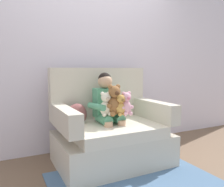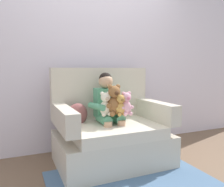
# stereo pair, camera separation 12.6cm
# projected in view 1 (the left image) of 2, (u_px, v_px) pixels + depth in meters

# --- Properties ---
(ground_plane) EXTENTS (8.00, 8.00, 0.00)m
(ground_plane) POSITION_uv_depth(u_px,v_px,m) (112.00, 163.00, 2.64)
(ground_plane) COLOR brown
(back_wall) EXTENTS (6.00, 0.10, 2.60)m
(back_wall) POSITION_uv_depth(u_px,v_px,m) (90.00, 54.00, 3.11)
(back_wall) COLOR silver
(back_wall) RESTS_ON ground
(armchair) EXTENTS (1.25, 0.88, 1.11)m
(armchair) POSITION_uv_depth(u_px,v_px,m) (110.00, 133.00, 2.64)
(armchair) COLOR beige
(armchair) RESTS_ON ground
(seated_child) EXTENTS (0.45, 0.39, 0.82)m
(seated_child) POSITION_uv_depth(u_px,v_px,m) (108.00, 104.00, 2.61)
(seated_child) COLOR #4C9370
(seated_child) RESTS_ON armchair
(plush_brown) EXTENTS (0.21, 0.17, 0.35)m
(plush_brown) POSITION_uv_depth(u_px,v_px,m) (114.00, 101.00, 2.48)
(plush_brown) COLOR brown
(plush_brown) RESTS_ON armchair
(plush_cream) EXTENTS (0.16, 0.13, 0.27)m
(plush_cream) POSITION_uv_depth(u_px,v_px,m) (106.00, 105.00, 2.46)
(plush_cream) COLOR silver
(plush_cream) RESTS_ON armchair
(plush_pink) EXTENTS (0.16, 0.13, 0.27)m
(plush_pink) POSITION_uv_depth(u_px,v_px,m) (126.00, 104.00, 2.50)
(plush_pink) COLOR #EAA8BC
(plush_pink) RESTS_ON armchair
(plush_honey) EXTENTS (0.14, 0.12, 0.24)m
(plush_honey) POSITION_uv_depth(u_px,v_px,m) (121.00, 105.00, 2.47)
(plush_honey) COLOR gold
(plush_honey) RESTS_ON armchair
(throw_pillow) EXTENTS (0.28, 0.17, 0.26)m
(throw_pillow) POSITION_uv_depth(u_px,v_px,m) (77.00, 115.00, 2.56)
(throw_pillow) COLOR #8C4C4C
(throw_pillow) RESTS_ON armchair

